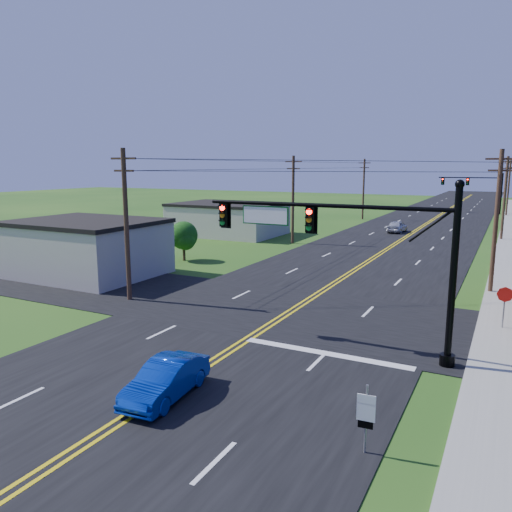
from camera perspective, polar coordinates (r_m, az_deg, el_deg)
The scene contains 19 objects.
ground at distance 18.23m, azimuth -12.42°, elevation -15.96°, with size 260.00×260.00×0.00m, color #1C4513.
road_main at distance 63.85m, azimuth 17.44°, elevation 2.64°, with size 16.00×220.00×0.04m, color black.
road_cross at distance 27.83m, azimuth 3.57°, elevation -6.37°, with size 70.00×10.00×0.04m, color black.
sidewalk at distance 53.05m, azimuth 26.74°, elevation 0.56°, with size 2.00×160.00×0.08m, color gray.
signal_mast_main at distance 21.65m, azimuth 9.98°, elevation 1.52°, with size 11.30×0.60×7.48m.
signal_mast_far at distance 92.73m, azimuth 23.58°, elevation 7.31°, with size 10.98×0.60×7.48m.
cream_bldg_near at distance 38.72m, azimuth -18.80°, elevation 0.92°, with size 10.20×8.20×4.10m.
cream_bldg_far at distance 58.84m, azimuth -3.20°, elevation 4.28°, with size 12.20×9.20×3.70m.
utility_pole_left_a at distance 30.34m, azimuth -14.61°, elevation 3.77°, with size 1.80×0.28×9.00m.
utility_pole_left_b at distance 51.66m, azimuth 4.25°, elevation 6.63°, with size 1.80×0.28×9.00m.
utility_pole_left_c at distance 77.20m, azimuth 12.19°, elevation 7.63°, with size 1.80×0.28×9.00m.
utility_pole_right_a at distance 34.62m, azimuth 25.76°, elevation 3.85°, with size 1.80×0.28×9.00m.
utility_pole_right_b at distance 60.55m, azimuth 26.55°, elevation 6.11°, with size 1.80×0.28×9.00m.
utility_pole_right_c at distance 90.52m, azimuth 26.90°, elevation 7.11°, with size 1.80×0.28×9.00m.
tree_left at distance 42.76m, azimuth -8.27°, elevation 2.34°, with size 2.40×2.40×3.37m.
blue_car at distance 18.07m, azimuth -10.23°, elevation -13.82°, with size 1.39×3.98×1.31m, color #072EA3.
distant_car at distance 62.85m, azimuth 15.84°, elevation 3.24°, with size 1.67×4.15×1.42m, color silver.
route_sign at distance 14.80m, azimuth 12.45°, elevation -17.25°, with size 0.52×0.10×2.07m.
stop_sign at distance 27.44m, azimuth 26.55°, elevation -4.40°, with size 0.77×0.09×2.15m.
Camera 1 is at (10.65, -12.45, 7.99)m, focal length 35.00 mm.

